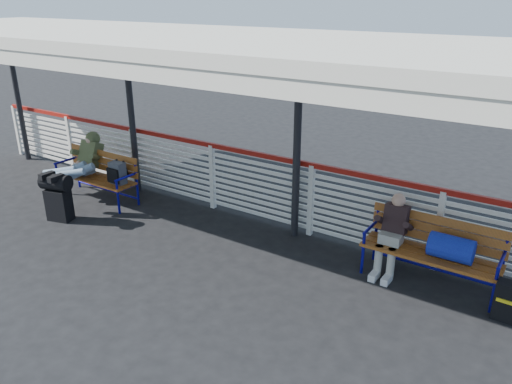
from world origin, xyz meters
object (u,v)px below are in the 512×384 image
Objects in this scene: suitcase_side at (510,302)px; bench_right at (441,247)px; luggage_stack at (58,195)px; companion_person at (392,234)px; traveler_man at (76,167)px; bench_left at (103,172)px.

bench_right is at bearing 163.91° from suitcase_side.
suitcase_side is at bearing -18.31° from bench_right.
luggage_stack is 5.58m from companion_person.
bench_right is at bearing 7.07° from traveler_man.
bench_right is 3.63× the size of suitcase_side.
luggage_stack is at bearing -166.26° from bench_right.
companion_person is at bearing -0.05° from luggage_stack.
bench_right is (6.10, 0.44, 0.01)m from bench_left.
luggage_stack is 0.74× the size of companion_person.
luggage_stack is at bearing -168.26° from suitcase_side.
traveler_man is (-0.35, 0.69, 0.25)m from luggage_stack.
suitcase_side is (1.60, -0.30, -0.35)m from companion_person.
traveler_man is at bearing 101.39° from luggage_stack.
traveler_man is 5.78m from companion_person.
bench_right is at bearing -1.57° from luggage_stack.
traveler_man reaches higher than bench_right.
companion_person is at bearing 7.77° from traveler_man.
companion_person is 2.31× the size of suitcase_side.
traveler_man is 1.43× the size of companion_person.
bench_right is 0.67m from companion_person.
luggage_stack reaches higher than suitcase_side.
bench_right is at bearing 0.94° from companion_person.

